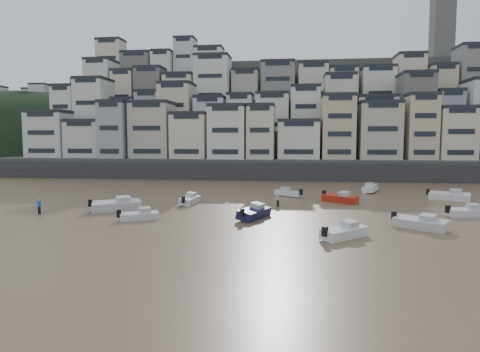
# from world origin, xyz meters

# --- Properties ---
(ground) EXTENTS (400.00, 400.00, 0.00)m
(ground) POSITION_xyz_m (0.00, 0.00, 0.00)
(ground) COLOR brown
(ground) RESTS_ON ground
(sea_strip) EXTENTS (340.00, 340.00, 0.00)m
(sea_strip) POSITION_xyz_m (-110.00, 145.00, 0.01)
(sea_strip) COLOR #4D636F
(sea_strip) RESTS_ON ground
(harbor_wall) EXTENTS (140.00, 3.00, 3.50)m
(harbor_wall) POSITION_xyz_m (10.00, 65.00, 1.75)
(harbor_wall) COLOR #38383A
(harbor_wall) RESTS_ON ground
(hillside) EXTENTS (141.04, 66.00, 50.00)m
(hillside) POSITION_xyz_m (14.73, 104.84, 13.01)
(hillside) COLOR #4C4C47
(hillside) RESTS_ON ground
(headland) EXTENTS (216.00, 135.00, 53.33)m
(headland) POSITION_xyz_m (-95.00, 135.00, 0.02)
(headland) COLOR black
(headland) RESTS_ON ground
(boat_a) EXTENTS (4.89, 4.80, 1.41)m
(boat_a) POSITION_xyz_m (14.68, 16.46, 0.70)
(boat_a) COLOR white
(boat_a) RESTS_ON ground
(boat_b) EXTENTS (5.31, 4.46, 1.44)m
(boat_b) POSITION_xyz_m (22.16, 21.01, 0.72)
(boat_b) COLOR silver
(boat_b) RESTS_ON ground
(boat_c) EXTENTS (3.78, 5.86, 1.52)m
(boat_c) POSITION_xyz_m (6.24, 24.33, 0.76)
(boat_c) COLOR #13163E
(boat_c) RESTS_ON ground
(boat_d) EXTENTS (5.09, 2.68, 1.32)m
(boat_d) POSITION_xyz_m (29.16, 28.30, 0.66)
(boat_d) COLOR silver
(boat_d) RESTS_ON ground
(boat_e) EXTENTS (5.19, 4.77, 1.45)m
(boat_e) POSITION_xyz_m (16.47, 37.02, 0.73)
(boat_e) COLOR #AC2215
(boat_e) RESTS_ON ground
(boat_f) EXTENTS (2.12, 5.22, 1.39)m
(boat_f) POSITION_xyz_m (-2.90, 33.19, 0.69)
(boat_f) COLOR silver
(boat_f) RESTS_ON ground
(boat_g) EXTENTS (5.92, 3.78, 1.54)m
(boat_g) POSITION_xyz_m (31.49, 40.59, 0.77)
(boat_g) COLOR white
(boat_g) RESTS_ON ground
(boat_h) EXTENTS (4.68, 4.11, 1.29)m
(boat_h) POSITION_xyz_m (9.71, 42.10, 0.64)
(boat_h) COLOR silver
(boat_h) RESTS_ON ground
(boat_i) EXTENTS (3.63, 6.02, 1.56)m
(boat_i) POSITION_xyz_m (22.36, 48.30, 0.78)
(boat_i) COLOR silver
(boat_i) RESTS_ON ground
(boat_j) EXTENTS (4.50, 3.27, 1.18)m
(boat_j) POSITION_xyz_m (-5.60, 22.16, 0.59)
(boat_j) COLOR silver
(boat_j) RESTS_ON ground
(boat_k) EXTENTS (6.24, 5.11, 1.68)m
(boat_k) POSITION_xyz_m (-10.21, 27.08, 0.84)
(boat_k) COLOR silver
(boat_k) RESTS_ON ground
(person_blue) EXTENTS (0.44, 0.44, 1.74)m
(person_blue) POSITION_xyz_m (-18.03, 24.16, 0.87)
(person_blue) COLOR blue
(person_blue) RESTS_ON ground
(person_pink) EXTENTS (0.44, 0.44, 1.74)m
(person_pink) POSITION_xyz_m (8.46, 32.56, 0.87)
(person_pink) COLOR #BC8490
(person_pink) RESTS_ON ground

